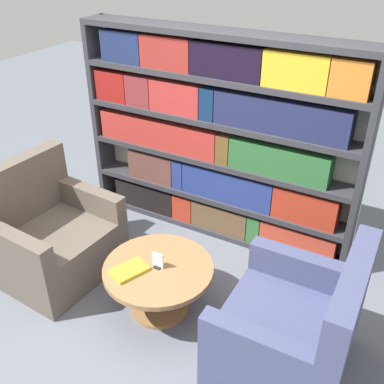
{
  "coord_description": "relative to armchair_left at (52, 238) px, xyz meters",
  "views": [
    {
      "loc": [
        1.6,
        -2.06,
        2.61
      ],
      "look_at": [
        0.12,
        0.59,
        0.8
      ],
      "focal_mm": 42.0,
      "sensor_mm": 36.0,
      "label": 1
    }
  ],
  "objects": [
    {
      "name": "ground_plane",
      "position": [
        0.93,
        -0.04,
        -0.32
      ],
      "size": [
        14.0,
        14.0,
        0.0
      ],
      "primitive_type": "plane",
      "color": "slate"
    },
    {
      "name": "bookshelf",
      "position": [
        0.94,
        1.24,
        0.62
      ],
      "size": [
        2.6,
        0.3,
        1.9
      ],
      "color": "silver",
      "rests_on": "ground_plane"
    },
    {
      "name": "armchair_left",
      "position": [
        0.0,
        0.0,
        0.0
      ],
      "size": [
        0.88,
        0.97,
        0.98
      ],
      "rotation": [
        0.0,
        0.0,
        1.5
      ],
      "color": "brown",
      "rests_on": "ground_plane"
    },
    {
      "name": "armchair_right",
      "position": [
        2.11,
        -0.0,
        0.0
      ],
      "size": [
        0.83,
        0.92,
        0.98
      ],
      "rotation": [
        0.0,
        0.0,
        -1.56
      ],
      "color": "#42476B",
      "rests_on": "ground_plane"
    },
    {
      "name": "coffee_table",
      "position": [
        1.06,
        0.03,
        -0.02
      ],
      "size": [
        0.83,
        0.83,
        0.42
      ],
      "color": "olive",
      "rests_on": "ground_plane"
    },
    {
      "name": "table_sign",
      "position": [
        1.06,
        0.03,
        0.15
      ],
      "size": [
        0.09,
        0.06,
        0.13
      ],
      "color": "black",
      "rests_on": "coffee_table"
    },
    {
      "name": "stray_book",
      "position": [
        0.9,
        -0.12,
        0.11
      ],
      "size": [
        0.25,
        0.3,
        0.03
      ],
      "color": "gold",
      "rests_on": "coffee_table"
    }
  ]
}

